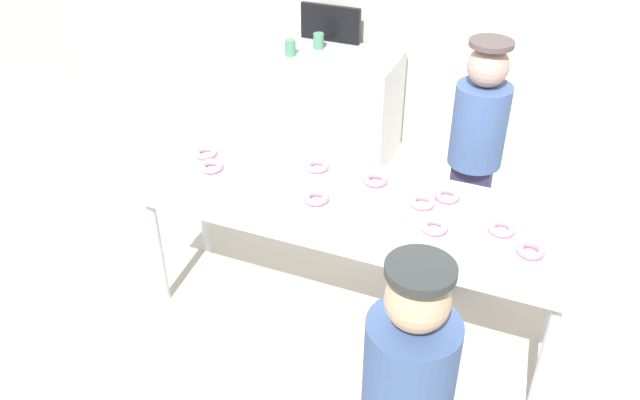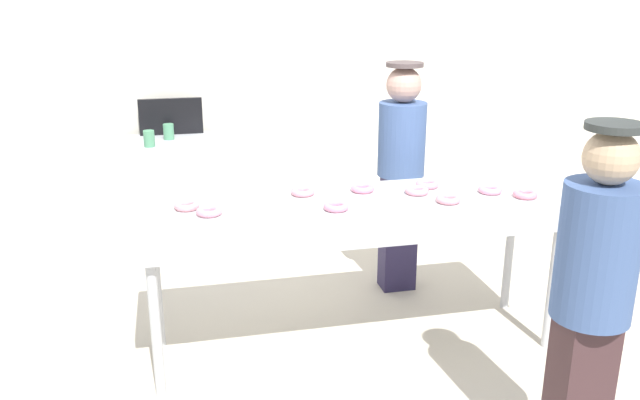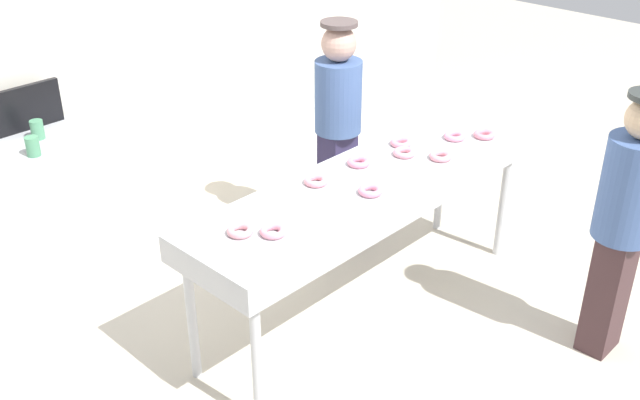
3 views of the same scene
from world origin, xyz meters
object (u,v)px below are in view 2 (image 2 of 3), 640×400
object	(u,v)px
customer_waiting	(593,288)
paper_cup_1	(169,132)
strawberry_donut_4	(427,184)
strawberry_donut_6	(209,211)
strawberry_donut_0	(303,192)
strawberry_donut_1	(448,199)
worker_baker	(401,164)
strawberry_donut_9	(417,191)
prep_counter	(176,193)
strawberry_donut_8	(336,206)
paper_cup_0	(149,139)
fryer_conveyor	(356,214)
strawberry_donut_7	(490,190)
menu_display	(171,116)
strawberry_donut_5	(525,194)
strawberry_donut_3	(187,206)
strawberry_donut_2	(363,188)

from	to	relation	value
customer_waiting	paper_cup_1	xyz separation A→B (m)	(-1.72, 3.31, 0.06)
strawberry_donut_4	strawberry_donut_6	bearing A→B (deg)	-170.50
strawberry_donut_6	strawberry_donut_0	bearing A→B (deg)	23.05
strawberry_donut_1	strawberry_donut_4	world-z (taller)	same
strawberry_donut_1	worker_baker	distance (m)	0.90
strawberry_donut_9	prep_counter	distance (m)	2.45
strawberry_donut_8	strawberry_donut_9	xyz separation A→B (m)	(0.54, 0.18, 0.00)
paper_cup_0	strawberry_donut_0	bearing A→B (deg)	-60.78
fryer_conveyor	strawberry_donut_9	bearing A→B (deg)	6.07
strawberry_donut_1	strawberry_donut_7	world-z (taller)	same
strawberry_donut_0	strawberry_donut_1	bearing A→B (deg)	-22.51
strawberry_donut_9	customer_waiting	size ratio (longest dim) A/B	0.09
worker_baker	menu_display	size ratio (longest dim) A/B	3.09
strawberry_donut_8	menu_display	distance (m)	2.53
strawberry_donut_7	paper_cup_0	xyz separation A→B (m)	(-2.02, 1.84, 0.01)
strawberry_donut_1	customer_waiting	xyz separation A→B (m)	(0.18, -1.12, -0.05)
strawberry_donut_6	menu_display	bearing A→B (deg)	94.24
strawberry_donut_4	strawberry_donut_8	world-z (taller)	same
strawberry_donut_6	strawberry_donut_5	bearing A→B (deg)	-2.94
strawberry_donut_9	strawberry_donut_5	bearing A→B (deg)	-19.07
strawberry_donut_0	worker_baker	size ratio (longest dim) A/B	0.09
paper_cup_0	paper_cup_1	xyz separation A→B (m)	(0.15, 0.23, 0.00)
fryer_conveyor	strawberry_donut_0	xyz separation A→B (m)	(-0.28, 0.17, 0.10)
strawberry_donut_3	customer_waiting	world-z (taller)	customer_waiting
strawberry_donut_6	strawberry_donut_9	size ratio (longest dim) A/B	1.00
strawberry_donut_8	paper_cup_1	distance (m)	2.35
strawberry_donut_1	paper_cup_0	world-z (taller)	paper_cup_0
strawberry_donut_5	strawberry_donut_7	world-z (taller)	same
strawberry_donut_4	prep_counter	world-z (taller)	strawberry_donut_4
strawberry_donut_0	strawberry_donut_6	distance (m)	0.61
paper_cup_1	paper_cup_0	bearing A→B (deg)	-123.42
strawberry_donut_5	customer_waiting	size ratio (longest dim) A/B	0.09
strawberry_donut_8	strawberry_donut_7	bearing A→B (deg)	5.98
strawberry_donut_6	prep_counter	distance (m)	2.12
strawberry_donut_7	strawberry_donut_1	bearing A→B (deg)	-159.92
strawberry_donut_3	strawberry_donut_4	bearing A→B (deg)	3.84
strawberry_donut_8	customer_waiting	bearing A→B (deg)	-53.68
paper_cup_1	customer_waiting	bearing A→B (deg)	-62.53
customer_waiting	strawberry_donut_0	bearing A→B (deg)	115.70
strawberry_donut_3	strawberry_donut_9	distance (m)	1.35
strawberry_donut_4	strawberry_donut_5	distance (m)	0.58
strawberry_donut_9	strawberry_donut_8	bearing A→B (deg)	-161.48
strawberry_donut_3	paper_cup_1	size ratio (longest dim) A/B	1.08
strawberry_donut_9	strawberry_donut_2	bearing A→B (deg)	159.06
strawberry_donut_1	strawberry_donut_7	bearing A→B (deg)	20.08
strawberry_donut_4	strawberry_donut_6	world-z (taller)	same
strawberry_donut_1	paper_cup_1	world-z (taller)	paper_cup_1
strawberry_donut_1	strawberry_donut_4	xyz separation A→B (m)	(-0.01, 0.31, 0.00)
strawberry_donut_5	customer_waiting	bearing A→B (deg)	-105.14
strawberry_donut_4	paper_cup_1	xyz separation A→B (m)	(-1.54, 1.88, 0.01)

